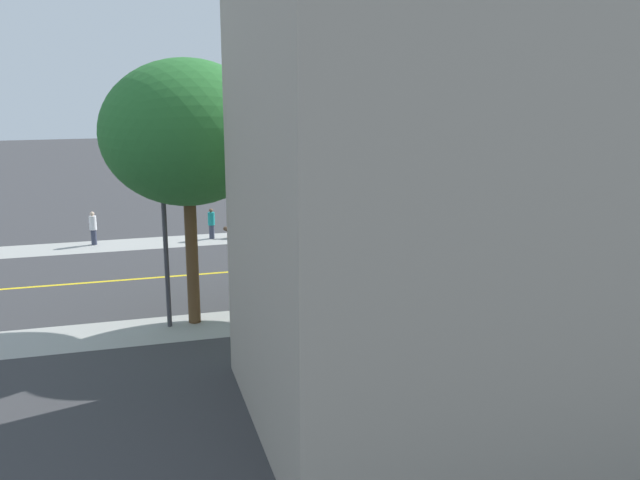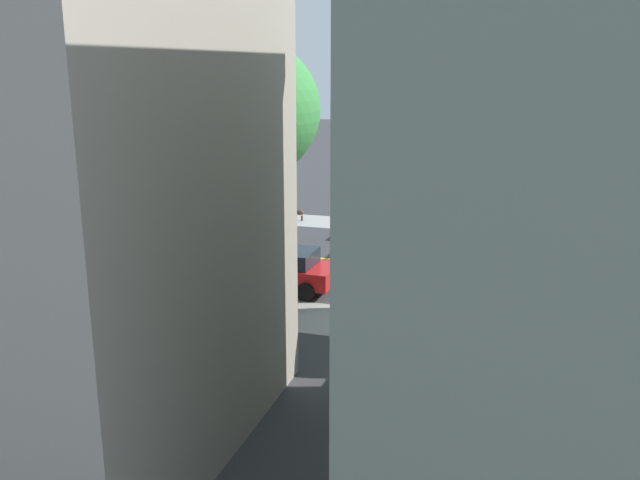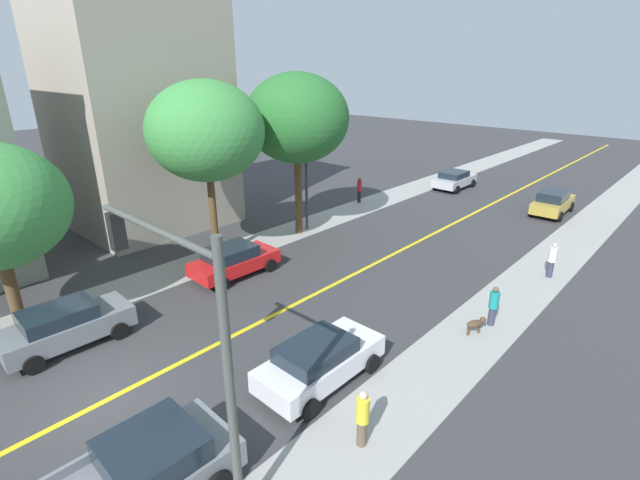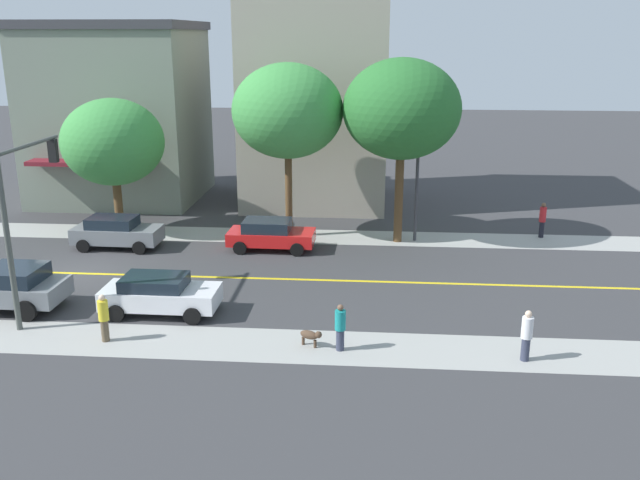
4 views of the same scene
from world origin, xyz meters
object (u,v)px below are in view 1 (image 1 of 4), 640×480
object	(u,v)px
traffic_light_mast	(430,153)
pedestrian_teal_shirt	(211,223)
parking_meter	(358,282)
pedestrian_yellow_shirt	(356,214)
white_sedan_right_curb	(351,227)
red_sedan_left_curb	(346,273)
street_tree_left_near	(569,172)
grey_sedan_left_curb	(510,257)
street_tree_right_corner	(351,136)
street_tree_left_far	(187,133)
fire_hydrant	(547,278)
street_lamp	(165,230)
small_dog	(231,231)
pedestrian_white_shirt	(93,227)
grey_pickup_truck	(461,218)

from	to	relation	value
traffic_light_mast	pedestrian_teal_shirt	distance (m)	12.18
parking_meter	pedestrian_yellow_shirt	world-z (taller)	pedestrian_yellow_shirt
white_sedan_right_curb	red_sedan_left_curb	bearing A→B (deg)	70.92
street_tree_left_near	grey_sedan_left_curb	distance (m)	4.81
street_tree_right_corner	street_tree_left_far	distance (m)	5.60
fire_hydrant	street_lamp	size ratio (longest dim) A/B	0.14
white_sedan_right_curb	grey_sedan_left_curb	xyz separation A→B (m)	(-7.88, -4.60, 0.04)
street_tree_left_near	fire_hydrant	size ratio (longest dim) A/B	9.26
street_tree_left_far	parking_meter	size ratio (longest dim) A/B	6.98
fire_hydrant	white_sedan_right_curb	size ratio (longest dim) A/B	0.18
fire_hydrant	red_sedan_left_curb	size ratio (longest dim) A/B	0.18
traffic_light_mast	grey_sedan_left_curb	world-z (taller)	traffic_light_mast
grey_sedan_left_curb	parking_meter	bearing A→B (deg)	15.95
white_sedan_right_curb	small_dog	distance (m)	6.38
pedestrian_white_shirt	pedestrian_teal_shirt	bearing A→B (deg)	45.82
grey_sedan_left_curb	grey_pickup_truck	world-z (taller)	grey_pickup_truck
street_lamp	small_dog	bearing A→B (deg)	-18.01
street_tree_left_near	red_sedan_left_curb	world-z (taller)	street_tree_left_near
street_tree_right_corner	pedestrian_white_shirt	xyz separation A→B (m)	(13.40, 9.29, -5.53)
white_sedan_right_curb	pedestrian_yellow_shirt	world-z (taller)	pedestrian_yellow_shirt
street_tree_right_corner	traffic_light_mast	distance (m)	13.88
grey_sedan_left_curb	white_sedan_right_curb	bearing A→B (deg)	-58.20
street_tree_right_corner	parking_meter	world-z (taller)	street_tree_right_corner
traffic_light_mast	grey_sedan_left_curb	xyz separation A→B (m)	(-8.41, -0.03, -3.60)
grey_sedan_left_curb	street_tree_left_near	bearing A→B (deg)	108.61
street_tree_left_far	traffic_light_mast	size ratio (longest dim) A/B	1.36
parking_meter	grey_pickup_truck	xyz separation A→B (m)	(9.85, -9.32, 0.01)
white_sedan_right_curb	traffic_light_mast	bearing A→B (deg)	-172.79
grey_sedan_left_curb	grey_pickup_truck	distance (m)	8.09
red_sedan_left_curb	pedestrian_yellow_shirt	bearing A→B (deg)	-109.52
parking_meter	traffic_light_mast	bearing A→B (deg)	-36.04
traffic_light_mast	pedestrian_white_shirt	distance (m)	17.93
fire_hydrant	grey_sedan_left_curb	xyz separation A→B (m)	(1.96, 0.59, 0.44)
pedestrian_yellow_shirt	street_tree_right_corner	bearing A→B (deg)	154.84
street_tree_right_corner	small_dog	bearing A→B (deg)	10.18
white_sedan_right_curb	street_tree_left_near	bearing A→B (deg)	117.87
parking_meter	grey_sedan_left_curb	xyz separation A→B (m)	(1.95, -7.58, -0.04)
street_lamp	white_sedan_right_curb	bearing A→B (deg)	-44.23
pedestrian_teal_shirt	small_dog	distance (m)	1.11
pedestrian_teal_shirt	street_lamp	bearing A→B (deg)	-43.80
street_tree_right_corner	grey_pickup_truck	size ratio (longest dim) A/B	1.57
street_tree_left_far	street_lamp	world-z (taller)	street_tree_left_far
street_lamp	grey_pickup_truck	world-z (taller)	street_lamp
fire_hydrant	white_sedan_right_curb	xyz separation A→B (m)	(9.85, 5.19, 0.41)
street_tree_right_corner	pedestrian_teal_shirt	size ratio (longest dim) A/B	5.42
pedestrian_yellow_shirt	pedestrian_white_shirt	xyz separation A→B (m)	(0.33, 14.00, 0.01)
street_tree_left_far	parking_meter	xyz separation A→B (m)	(0.27, -6.18, -5.75)
street_tree_left_far	traffic_light_mast	distance (m)	17.50
grey_sedan_left_curb	pedestrian_teal_shirt	size ratio (longest dim) A/B	2.62
traffic_light_mast	street_tree_right_corner	bearing A→B (deg)	-36.37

